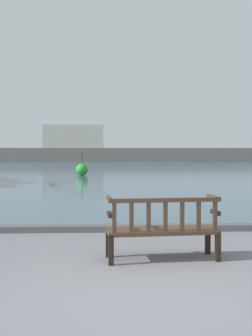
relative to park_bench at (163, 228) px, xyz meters
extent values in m
plane|color=slate|center=(-0.31, -1.62, -0.47)|extent=(160.00, 160.00, 0.00)
cube|color=#385666|center=(-0.31, 42.38, -0.43)|extent=(100.00, 80.00, 0.08)
cube|color=#4C4C50|center=(-0.31, 2.23, -0.41)|extent=(40.00, 0.30, 0.12)
cube|color=black|center=(-0.78, 0.19, -0.26)|extent=(0.08, 0.08, 0.42)
cube|color=black|center=(0.74, 0.33, -0.26)|extent=(0.08, 0.08, 0.42)
cube|color=black|center=(-0.75, -0.25, -0.26)|extent=(0.08, 0.08, 0.42)
cube|color=black|center=(0.78, -0.12, -0.26)|extent=(0.08, 0.08, 0.42)
cube|color=#422D1E|center=(0.00, 0.04, -0.05)|extent=(1.64, 0.66, 0.06)
cube|color=#422D1E|center=(0.02, -0.18, 0.42)|extent=(1.60, 0.19, 0.06)
cube|color=#422D1E|center=(-0.70, -0.25, 0.19)|extent=(0.06, 0.04, 0.41)
cube|color=#422D1E|center=(-0.46, -0.22, 0.19)|extent=(0.06, 0.04, 0.41)
cube|color=#422D1E|center=(-0.22, -0.20, 0.19)|extent=(0.06, 0.04, 0.41)
cube|color=#422D1E|center=(0.02, -0.18, 0.19)|extent=(0.06, 0.04, 0.41)
cube|color=#422D1E|center=(0.26, -0.16, 0.19)|extent=(0.06, 0.04, 0.41)
cube|color=#422D1E|center=(0.49, -0.14, 0.19)|extent=(0.06, 0.04, 0.41)
cube|color=#422D1E|center=(0.73, -0.12, 0.19)|extent=(0.06, 0.04, 0.41)
cube|color=black|center=(-0.76, -0.12, 0.22)|extent=(0.09, 0.30, 0.06)
cube|color=#422D1E|center=(-0.77, -0.03, 0.43)|extent=(0.10, 0.47, 0.04)
cube|color=black|center=(0.77, 0.01, 0.22)|extent=(0.09, 0.30, 0.06)
cube|color=#422D1E|center=(0.76, 0.10, 0.43)|extent=(0.10, 0.47, 0.04)
sphere|color=green|center=(-2.35, 19.91, -0.02)|extent=(0.74, 0.74, 0.74)
cylinder|color=#2D2D33|center=(-2.35, 19.91, 0.70)|extent=(0.06, 0.06, 0.70)
cube|color=#66605B|center=(-0.31, 56.12, 0.57)|extent=(44.36, 2.40, 2.07)
cube|color=#B7B2A3|center=(-5.76, 56.12, 3.28)|extent=(8.76, 2.00, 3.36)
camera|label=1|loc=(-0.80, -6.00, 1.10)|focal=45.00mm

